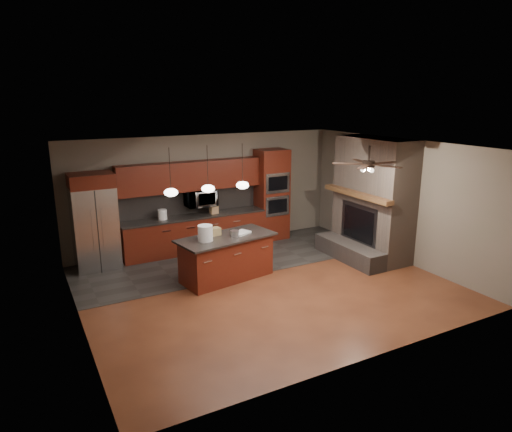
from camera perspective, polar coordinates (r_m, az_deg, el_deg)
ground at (r=9.31m, az=1.18°, el=-8.71°), size 7.00×7.00×0.00m
ceiling at (r=8.58m, az=1.28°, el=8.68°), size 7.00×6.00×0.02m
back_wall at (r=11.48m, az=-6.16°, el=3.11°), size 7.00×0.02×2.80m
right_wall at (r=10.95m, az=17.40°, el=1.93°), size 0.02×6.00×2.80m
left_wall at (r=7.82m, az=-21.78°, el=-3.54°), size 0.02×6.00×2.80m
slate_tile_patch at (r=10.80m, az=-3.53°, el=-5.30°), size 7.00×2.40×0.01m
fireplace_column at (r=10.94m, az=14.17°, el=1.59°), size 1.30×2.10×2.80m
back_cabinetry at (r=11.20m, az=-7.84°, el=0.09°), size 3.59×0.64×2.20m
oven_tower at (r=11.99m, az=1.98°, el=2.67°), size 0.80×0.63×2.38m
microwave at (r=11.18m, az=-6.96°, el=2.24°), size 0.73×0.41×0.50m
refrigerator at (r=10.49m, az=-19.53°, el=-0.69°), size 0.91×0.75×2.13m
kitchen_island at (r=9.52m, az=-3.70°, el=-5.18°), size 2.15×1.25×0.92m
white_bucket at (r=9.09m, az=-6.36°, el=-2.14°), size 0.30×0.30×0.32m
paint_can at (r=9.36m, az=-2.67°, el=-2.19°), size 0.22×0.22×0.12m
paint_tray at (r=9.54m, az=-1.88°, el=-2.12°), size 0.46×0.40×0.04m
cardboard_box at (r=9.46m, az=-5.27°, el=-1.95°), size 0.27×0.21×0.16m
counter_bucket at (r=10.89m, az=-11.62°, el=0.18°), size 0.27×0.27×0.24m
counter_box at (r=11.26m, az=-5.29°, el=0.84°), size 0.20×0.16×0.21m
pendant_left at (r=8.70m, az=-10.58°, el=2.94°), size 0.26×0.26×0.92m
pendant_center at (r=8.95m, az=-6.01°, el=3.45°), size 0.26×0.26×0.92m
pendant_right at (r=9.25m, az=-1.70°, el=3.90°), size 0.26×0.26×0.92m
ceiling_fan at (r=9.03m, az=13.88°, el=6.37°), size 1.27×1.33×0.41m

